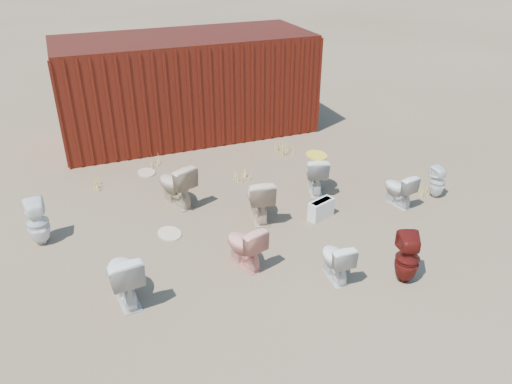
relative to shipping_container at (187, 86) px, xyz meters
name	(u,v)px	position (x,y,z in m)	size (l,w,h in m)	color
ground	(269,236)	(0.00, -5.20, -1.20)	(100.00, 100.00, 0.00)	brown
shipping_container	(187,86)	(0.00, 0.00, 0.00)	(6.00, 2.40, 2.40)	#46120B
toilet_front_a	(123,276)	(-2.51, -5.97, -0.79)	(0.46, 0.81, 0.83)	silver
toilet_front_pink	(245,245)	(-0.67, -5.81, -0.84)	(0.41, 0.72, 0.73)	#E39183
toilet_front_c	(336,260)	(0.47, -6.61, -0.87)	(0.37, 0.64, 0.66)	white
toilet_front_maroon	(407,259)	(1.41, -7.05, -0.80)	(0.36, 0.36, 0.79)	#59120F
toilet_front_e	(399,189)	(2.68, -5.09, -0.87)	(0.37, 0.64, 0.65)	silver
toilet_back_a	(38,223)	(-3.60, -4.00, -0.80)	(0.36, 0.37, 0.80)	white
toilet_back_beige_left	(176,184)	(-1.19, -3.55, -0.78)	(0.47, 0.83, 0.85)	#BFA98C
toilet_back_beige_right	(259,198)	(0.06, -4.59, -0.79)	(0.46, 0.81, 0.83)	beige
toilet_back_yellowlid	(315,174)	(1.48, -4.03, -0.82)	(0.43, 0.75, 0.77)	silver
toilet_back_e	(437,182)	(3.56, -5.10, -0.89)	(0.28, 0.29, 0.63)	white
yellow_lid	(317,155)	(1.48, -4.03, -0.42)	(0.39, 0.48, 0.03)	yellow
loose_tank	(321,209)	(1.10, -4.99, -1.02)	(0.50, 0.20, 0.35)	white
loose_lid_near	(170,234)	(-1.56, -4.53, -1.19)	(0.38, 0.49, 0.02)	beige
loose_lid_far	(147,173)	(-1.49, -2.00, -1.19)	(0.36, 0.47, 0.02)	#C7AD90
weed_clump_a	(100,180)	(-2.45, -2.29, -1.05)	(0.36, 0.36, 0.30)	#CCBF51
weed_clump_b	(243,173)	(0.34, -2.99, -1.08)	(0.32, 0.32, 0.25)	#CCBF51
weed_clump_c	(289,149)	(1.74, -2.25, -1.05)	(0.36, 0.36, 0.30)	#CCBF51
weed_clump_d	(157,160)	(-1.20, -1.70, -1.08)	(0.30, 0.30, 0.24)	#CCBF51
weed_clump_e	(282,144)	(1.71, -1.96, -1.05)	(0.34, 0.34, 0.30)	#CCBF51
weed_clump_f	(423,188)	(3.40, -4.92, -1.07)	(0.28, 0.28, 0.25)	#CCBF51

